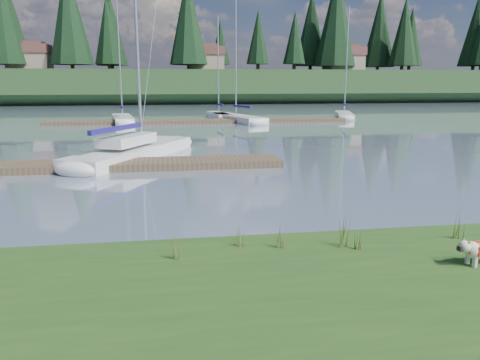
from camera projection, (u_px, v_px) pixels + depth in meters
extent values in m
plane|color=gray|center=(177.00, 123.00, 40.65)|extent=(200.00, 200.00, 0.00)
cube|color=#1C3419|center=(170.00, 87.00, 81.66)|extent=(200.00, 20.00, 5.00)
cylinder|color=silver|center=(475.00, 262.00, 8.50)|extent=(0.09, 0.09, 0.19)
cylinder|color=silver|center=(467.00, 258.00, 8.68)|extent=(0.09, 0.09, 0.19)
ellipsoid|color=silver|center=(465.00, 246.00, 8.48)|extent=(0.24, 0.25, 0.22)
cube|color=black|center=(460.00, 249.00, 8.47)|extent=(0.08, 0.11, 0.08)
cube|color=silver|center=(133.00, 154.00, 22.41)|extent=(5.80, 8.64, 0.70)
ellipsoid|color=silver|center=(174.00, 143.00, 26.45)|extent=(2.79, 2.99, 0.70)
cube|color=navy|center=(117.00, 129.00, 20.94)|extent=(2.02, 3.60, 0.20)
cube|color=silver|center=(127.00, 140.00, 21.80)|extent=(2.70, 3.45, 0.45)
cube|color=#4C3D2C|center=(93.00, 166.00, 19.72)|extent=(16.00, 2.00, 0.30)
cube|color=#4C3D2C|center=(200.00, 121.00, 40.92)|extent=(26.00, 2.20, 0.30)
cube|color=silver|center=(123.00, 120.00, 41.35)|extent=(2.55, 6.99, 0.70)
ellipsoid|color=silver|center=(120.00, 117.00, 44.54)|extent=(1.75, 2.06, 0.70)
cylinder|color=silver|center=(119.00, 51.00, 40.11)|extent=(0.12, 0.12, 10.68)
cube|color=navy|center=(123.00, 107.00, 40.24)|extent=(0.60, 2.72, 0.20)
cube|color=silver|center=(219.00, 116.00, 45.49)|extent=(1.91, 5.68, 0.70)
ellipsoid|color=silver|center=(213.00, 114.00, 48.11)|extent=(1.39, 1.65, 0.70)
cylinder|color=silver|center=(218.00, 64.00, 44.45)|extent=(0.12, 0.12, 8.77)
cube|color=navy|center=(220.00, 104.00, 44.52)|extent=(0.46, 2.23, 0.20)
cube|color=silver|center=(236.00, 119.00, 42.47)|extent=(4.51, 8.62, 0.70)
ellipsoid|color=silver|center=(217.00, 116.00, 46.13)|extent=(2.48, 2.77, 0.70)
cylinder|color=silver|center=(236.00, 38.00, 40.98)|extent=(0.12, 0.12, 12.98)
cube|color=navy|center=(242.00, 106.00, 41.22)|extent=(1.26, 3.25, 0.20)
cube|color=silver|center=(344.00, 116.00, 45.64)|extent=(3.16, 6.40, 0.70)
ellipsoid|color=silver|center=(342.00, 114.00, 48.67)|extent=(1.80, 2.03, 0.70)
cylinder|color=silver|center=(347.00, 59.00, 44.51)|extent=(0.12, 0.12, 9.65)
cube|color=navy|center=(345.00, 104.00, 44.57)|extent=(0.91, 2.44, 0.20)
cone|color=#475B23|center=(236.00, 234.00, 9.55)|extent=(0.03, 0.03, 0.53)
cone|color=brown|center=(242.00, 237.00, 9.51)|extent=(0.03, 0.03, 0.42)
cone|color=#475B23|center=(239.00, 232.00, 9.58)|extent=(0.03, 0.03, 0.58)
cone|color=brown|center=(243.00, 237.00, 9.56)|extent=(0.03, 0.03, 0.37)
cone|color=#475B23|center=(238.00, 236.00, 9.48)|extent=(0.03, 0.03, 0.48)
cone|color=#475B23|center=(277.00, 236.00, 9.49)|extent=(0.03, 0.03, 0.47)
cone|color=brown|center=(283.00, 239.00, 9.45)|extent=(0.03, 0.03, 0.38)
cone|color=#475B23|center=(280.00, 234.00, 9.53)|extent=(0.03, 0.03, 0.52)
cone|color=brown|center=(284.00, 239.00, 9.50)|extent=(0.03, 0.03, 0.33)
cone|color=#475B23|center=(279.00, 238.00, 9.42)|extent=(0.03, 0.03, 0.42)
cone|color=#475B23|center=(341.00, 232.00, 9.51)|extent=(0.03, 0.03, 0.63)
cone|color=brown|center=(348.00, 235.00, 9.47)|extent=(0.03, 0.03, 0.51)
cone|color=#475B23|center=(344.00, 230.00, 9.54)|extent=(0.03, 0.03, 0.69)
cone|color=brown|center=(348.00, 236.00, 9.52)|extent=(0.03, 0.03, 0.44)
cone|color=#475B23|center=(344.00, 234.00, 9.44)|extent=(0.03, 0.03, 0.57)
cone|color=#475B23|center=(175.00, 245.00, 8.82)|extent=(0.03, 0.03, 0.58)
cone|color=brown|center=(181.00, 249.00, 8.78)|extent=(0.03, 0.03, 0.47)
cone|color=#475B23|center=(178.00, 243.00, 8.85)|extent=(0.03, 0.03, 0.64)
cone|color=brown|center=(182.00, 249.00, 8.83)|extent=(0.03, 0.03, 0.41)
cone|color=#475B23|center=(176.00, 248.00, 8.75)|extent=(0.03, 0.03, 0.52)
cone|color=#475B23|center=(355.00, 239.00, 9.40)|extent=(0.03, 0.03, 0.40)
cone|color=brown|center=(361.00, 242.00, 9.36)|extent=(0.03, 0.03, 0.32)
cone|color=#475B23|center=(357.00, 238.00, 9.44)|extent=(0.03, 0.03, 0.44)
cone|color=brown|center=(362.00, 242.00, 9.41)|extent=(0.03, 0.03, 0.28)
cone|color=#475B23|center=(357.00, 241.00, 9.33)|extent=(0.03, 0.03, 0.36)
cone|color=#475B23|center=(456.00, 225.00, 10.01)|extent=(0.03, 0.03, 0.58)
cone|color=brown|center=(463.00, 229.00, 9.98)|extent=(0.03, 0.03, 0.47)
cone|color=#475B23|center=(458.00, 223.00, 10.05)|extent=(0.03, 0.03, 0.64)
cone|color=brown|center=(463.00, 229.00, 10.03)|extent=(0.03, 0.03, 0.41)
cone|color=#475B23|center=(459.00, 228.00, 9.95)|extent=(0.03, 0.03, 0.53)
cube|color=#33281C|center=(212.00, 251.00, 10.11)|extent=(60.00, 0.50, 0.14)
cylinder|color=#382619|center=(7.00, 65.00, 72.31)|extent=(0.60, 0.60, 1.80)
cone|color=black|center=(2.00, 13.00, 70.71)|extent=(6.60, 6.60, 15.00)
cylinder|color=#382619|center=(110.00, 66.00, 78.46)|extent=(0.60, 0.60, 1.80)
cone|color=black|center=(108.00, 30.00, 77.23)|extent=(4.84, 4.84, 11.00)
cylinder|color=#382619|center=(189.00, 66.00, 74.64)|extent=(0.60, 0.60, 1.80)
cone|color=black|center=(188.00, 18.00, 73.13)|extent=(6.16, 6.16, 14.00)
cylinder|color=#382619|center=(258.00, 67.00, 80.32)|extent=(0.60, 0.60, 1.80)
cone|color=black|center=(258.00, 37.00, 79.29)|extent=(3.96, 3.96, 9.00)
cylinder|color=#382619|center=(334.00, 67.00, 80.37)|extent=(0.60, 0.60, 1.80)
cone|color=black|center=(336.00, 17.00, 78.67)|extent=(7.04, 7.04, 16.00)
cylinder|color=#382619|center=(402.00, 68.00, 85.39)|extent=(0.60, 0.60, 1.80)
cone|color=black|center=(404.00, 32.00, 84.07)|extent=(5.28, 5.28, 12.00)
cube|color=gray|center=(31.00, 63.00, 74.60)|extent=(6.00, 5.00, 2.80)
cube|color=brown|center=(29.00, 49.00, 74.16)|extent=(6.30, 5.30, 1.40)
cube|color=brown|center=(29.00, 44.00, 73.99)|extent=(4.20, 3.60, 0.70)
cube|color=gray|center=(205.00, 64.00, 79.82)|extent=(6.00, 5.00, 2.80)
cube|color=brown|center=(205.00, 51.00, 79.38)|extent=(6.30, 5.30, 1.40)
cube|color=brown|center=(205.00, 46.00, 79.21)|extent=(4.20, 3.60, 0.70)
cube|color=gray|center=(343.00, 64.00, 81.53)|extent=(6.00, 5.00, 2.80)
cube|color=brown|center=(344.00, 52.00, 81.09)|extent=(6.30, 5.30, 1.40)
cube|color=brown|center=(344.00, 47.00, 80.92)|extent=(4.20, 3.60, 0.70)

